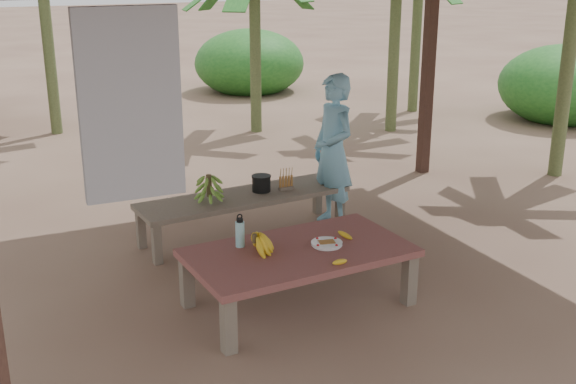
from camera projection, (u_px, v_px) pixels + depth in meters
name	position (u px, v px, depth m)	size (l,w,h in m)	color
ground	(315.00, 272.00, 6.65)	(80.00, 80.00, 0.00)	brown
work_table	(299.00, 257.00, 5.89)	(1.86, 1.11, 0.50)	brown
bench	(244.00, 200.00, 7.38)	(2.24, 0.78, 0.45)	brown
ripe_banana_bunch	(255.00, 243.00, 5.78)	(0.29, 0.25, 0.18)	yellow
plate	(327.00, 244.00, 5.94)	(0.26, 0.26, 0.04)	white
loose_banana_front	(340.00, 262.00, 5.58)	(0.04, 0.16, 0.04)	yellow
loose_banana_side	(345.00, 235.00, 6.11)	(0.04, 0.16, 0.04)	yellow
water_flask	(240.00, 233.00, 5.89)	(0.08, 0.08, 0.28)	#39A8B3
green_banana_stalk	(209.00, 187.00, 7.14)	(0.25, 0.25, 0.29)	#598C2D
cooking_pot	(261.00, 184.00, 7.46)	(0.19, 0.19, 0.16)	black
skewer_rack	(286.00, 178.00, 7.50)	(0.18, 0.08, 0.24)	#A57F47
woman	(333.00, 151.00, 7.59)	(0.60, 0.39, 1.63)	#73B8DA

